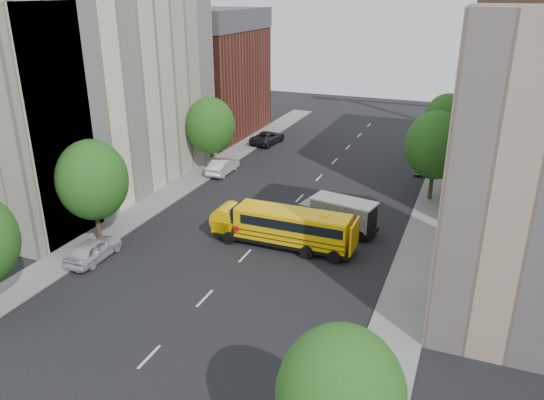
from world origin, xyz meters
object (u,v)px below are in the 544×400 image
Objects in this scene: parked_car_5 at (425,164)px; parked_car_1 at (223,166)px; street_tree_1 at (92,180)px; street_tree_4 at (436,145)px; parked_car_0 at (93,249)px; school_bus at (282,225)px; street_tree_3 at (340,396)px; street_tree_5 at (447,120)px; safari_truck at (338,214)px; parked_car_2 at (268,137)px; street_tree_2 at (210,126)px.

parked_car_1 is at bearing -155.37° from parked_car_5.
street_tree_4 reaches higher than street_tree_1.
parked_car_0 is (-20.60, -20.40, -4.28)m from street_tree_4.
street_tree_3 is at bearing -63.44° from school_bus.
street_tree_1 is 37.20m from street_tree_5.
safari_truck is at bearing -105.68° from street_tree_5.
safari_truck is (16.00, 8.61, -3.55)m from street_tree_1.
parked_car_1 is (1.40, 17.72, -4.16)m from street_tree_1.
street_tree_1 reaches higher than parked_car_2.
parked_car_1 and parked_car_5 have the same top height.
street_tree_3 is at bearing -32.47° from street_tree_1.
parked_car_1 is 1.00× the size of parked_car_5.
parked_car_2 is 1.16× the size of parked_car_5.
safari_truck is (-6.00, 22.61, -3.05)m from street_tree_3.
street_tree_1 reaches higher than parked_car_1.
street_tree_5 reaches higher than parked_car_0.
street_tree_1 is 14.06m from school_bus.
parked_car_2 is at bearing -91.31° from parked_car_0.
street_tree_2 is at bearing 90.00° from street_tree_1.
parked_car_2 is 19.56m from parked_car_5.
safari_truck is (-6.00, -21.39, -3.30)m from street_tree_5.
school_bus is 1.89× the size of parked_car_2.
school_bus is 17.54m from parked_car_1.
parked_car_2 is (-20.60, 11.94, -4.30)m from street_tree_4.
street_tree_2 is 20.84m from parked_car_0.
street_tree_1 is at bearing -127.39° from parked_car_5.
street_tree_2 is 38.83m from street_tree_3.
street_tree_2 is at bearing -157.50° from parked_car_5.
parked_car_5 is at bearing -156.75° from parked_car_1.
street_tree_1 is 0.98× the size of street_tree_4.
street_tree_2 reaches higher than safari_truck.
safari_truck is 25.85m from parked_car_2.
street_tree_4 is 0.77× the size of school_bus.
parked_car_0 is 34.45m from parked_car_5.
street_tree_3 reaches higher than parked_car_2.
parked_car_5 is (19.20, -3.73, 0.02)m from parked_car_2.
street_tree_1 is 18.00m from street_tree_2.
street_tree_1 reaches higher than parked_car_0.
street_tree_2 is 12.69m from parked_car_2.
parked_car_1 is at bearing 123.00° from street_tree_3.
street_tree_5 is 20.97m from parked_car_2.
safari_truck is at bearing 147.44° from parked_car_1.
street_tree_2 is at bearing -11.95° from parked_car_1.
parked_car_5 is at bearing -110.27° from street_tree_5.
safari_truck is 17.21m from parked_car_1.
safari_truck reaches higher than parked_car_1.
street_tree_5 is (-0.00, 44.00, 0.25)m from street_tree_3.
street_tree_4 is 1.70× the size of parked_car_1.
street_tree_1 is 1.69× the size of parked_car_0.
street_tree_1 reaches higher than street_tree_5.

